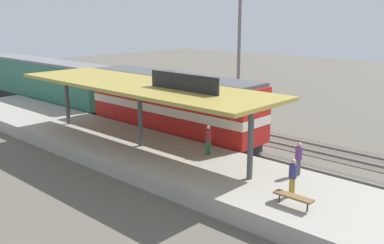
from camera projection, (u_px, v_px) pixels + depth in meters
ground_plane at (211, 138)px, 31.29m from camera, size 120.00×120.00×0.00m
track_near at (193, 143)px, 29.86m from camera, size 3.20×110.00×0.16m
track_far at (233, 131)px, 33.13m from camera, size 3.20×110.00×0.16m
platform at (141, 153)px, 26.48m from camera, size 6.00×44.00×0.90m
station_canopy at (140, 86)px, 25.44m from camera, size 5.20×18.00×4.70m
platform_bench at (293, 197)px, 17.88m from camera, size 0.44×1.70×0.50m
locomotive at (172, 105)px, 30.58m from camera, size 2.93×14.43×4.44m
passenger_carriage_single at (42, 81)px, 42.48m from camera, size 2.90×20.00×4.24m
light_mast at (240, 17)px, 34.76m from camera, size 1.10×1.10×11.70m
person_waiting at (293, 175)px, 18.85m from camera, size 0.34×0.34×1.71m
person_walking at (299, 157)px, 21.28m from camera, size 0.34×0.34×1.71m
person_boarding at (208, 138)px, 24.46m from camera, size 0.34×0.34×1.71m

